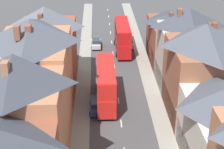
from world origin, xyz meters
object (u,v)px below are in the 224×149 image
object	(u,v)px
car_parked_left_a	(96,43)
car_mid_black	(97,105)
car_near_silver	(125,27)
double_decker_bus_mid_street	(122,37)
car_parked_left_b	(128,43)
double_decker_bus_lead	(106,84)

from	to	relation	value
car_parked_left_a	car_mid_black	xyz separation A→B (m)	(-0.00, -23.81, 0.00)
car_near_silver	car_mid_black	bearing A→B (deg)	-100.48
car_parked_left_a	car_mid_black	size ratio (longest dim) A/B	0.94
double_decker_bus_mid_street	car_parked_left_a	distance (m)	5.68
car_mid_black	car_parked_left_b	bearing A→B (deg)	75.41
car_parked_left_b	double_decker_bus_lead	bearing A→B (deg)	-102.91
double_decker_bus_mid_street	car_mid_black	size ratio (longest dim) A/B	2.36
double_decker_bus_lead	car_near_silver	distance (m)	31.56
double_decker_bus_mid_street	car_mid_black	distance (m)	22.35
double_decker_bus_lead	car_mid_black	distance (m)	3.37
double_decker_bus_lead	double_decker_bus_mid_street	size ratio (longest dim) A/B	1.00
double_decker_bus_lead	car_near_silver	xyz separation A→B (m)	(4.91, 31.12, -2.00)
double_decker_bus_mid_street	car_near_silver	size ratio (longest dim) A/B	2.80
car_near_silver	car_parked_left_a	bearing A→B (deg)	-122.56
double_decker_bus_lead	car_parked_left_b	world-z (taller)	double_decker_bus_lead
double_decker_bus_lead	car_parked_left_a	size ratio (longest dim) A/B	2.50
double_decker_bus_lead	car_mid_black	size ratio (longest dim) A/B	2.36
car_parked_left_a	double_decker_bus_mid_street	bearing A→B (deg)	-23.15
car_near_silver	double_decker_bus_mid_street	bearing A→B (deg)	-96.33
car_near_silver	double_decker_bus_lead	bearing A→B (deg)	-98.97
car_near_silver	car_parked_left_b	world-z (taller)	car_near_silver
double_decker_bus_lead	car_near_silver	size ratio (longest dim) A/B	2.80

